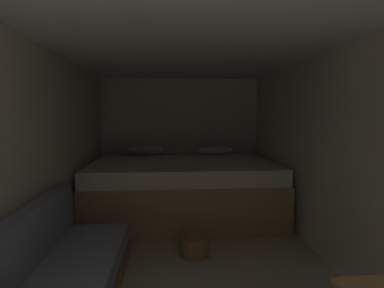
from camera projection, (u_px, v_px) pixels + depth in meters
ground_plane at (193, 277)px, 2.76m from camera, size 7.37×7.37×0.00m
wall_back at (180, 139)px, 5.36m from camera, size 2.74×0.05×2.05m
wall_left at (30, 164)px, 2.56m from camera, size 0.05×5.37×2.05m
wall_right at (343, 161)px, 2.77m from camera, size 0.05×5.37×2.05m
ceiling_slab at (193, 37)px, 2.57m from camera, size 2.74×5.37×0.05m
bed at (183, 187)px, 4.45m from camera, size 2.52×1.80×0.96m
wicker_basket at (194, 245)px, 3.19m from camera, size 0.30×0.30×0.21m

